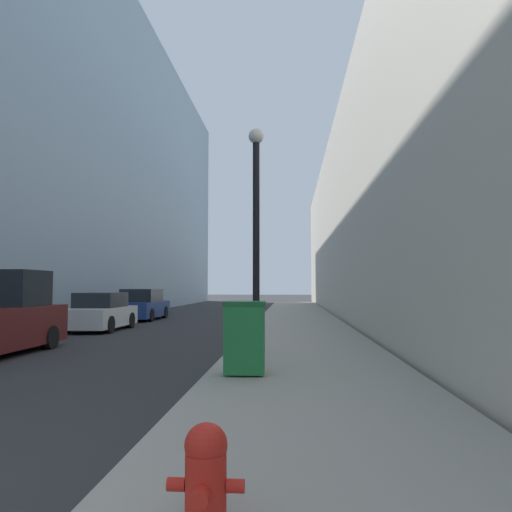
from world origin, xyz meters
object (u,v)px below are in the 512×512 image
object	(u,v)px
trash_bin	(245,337)
fire_hydrant	(206,472)
lamppost	(256,229)
parked_sedan_far	(142,306)
parked_sedan_near	(101,313)

from	to	relation	value
trash_bin	fire_hydrant	bearing A→B (deg)	-87.40
trash_bin	lamppost	world-z (taller)	lamppost
fire_hydrant	parked_sedan_far	world-z (taller)	parked_sedan_far
fire_hydrant	trash_bin	bearing A→B (deg)	92.60
trash_bin	lamppost	size ratio (longest dim) A/B	0.23
parked_sedan_near	trash_bin	bearing A→B (deg)	-57.11
fire_hydrant	lamppost	distance (m)	9.43
trash_bin	parked_sedan_far	distance (m)	17.85
parked_sedan_near	parked_sedan_far	xyz separation A→B (m)	(-0.24, 6.25, 0.05)
trash_bin	parked_sedan_far	xyz separation A→B (m)	(-6.86, 16.48, -0.09)
parked_sedan_near	parked_sedan_far	world-z (taller)	parked_sedan_far
lamppost	parked_sedan_far	world-z (taller)	lamppost
lamppost	parked_sedan_far	size ratio (longest dim) A/B	1.22
fire_hydrant	trash_bin	xyz separation A→B (m)	(-0.26, 5.61, 0.32)
lamppost	parked_sedan_near	bearing A→B (deg)	134.11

